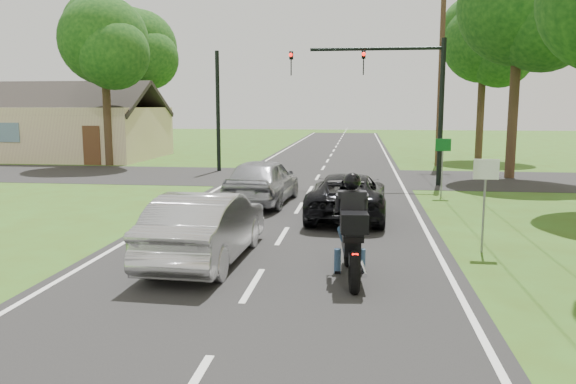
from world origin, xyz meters
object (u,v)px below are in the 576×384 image
(dark_suv, at_px, (348,195))
(sign_green, at_px, (443,153))
(sign_white, at_px, (485,183))
(traffic_signal, at_px, (396,85))
(utility_pole_far, at_px, (441,72))
(silver_sedan, at_px, (206,226))
(silver_suv, at_px, (263,181))
(motorcycle_rider, at_px, (352,238))

(dark_suv, bearing_deg, sign_green, -125.99)
(dark_suv, height_order, sign_white, sign_white)
(traffic_signal, bearing_deg, dark_suv, -103.48)
(dark_suv, xyz_separation_m, sign_white, (3.12, -3.70, 0.93))
(utility_pole_far, bearing_deg, silver_sedan, -110.07)
(utility_pole_far, bearing_deg, silver_suv, -119.41)
(dark_suv, relative_size, silver_suv, 1.03)
(traffic_signal, xyz_separation_m, utility_pole_far, (2.86, 8.00, 0.95))
(utility_pole_far, xyz_separation_m, sign_white, (-1.50, -19.02, -3.49))
(silver_suv, xyz_separation_m, sign_green, (6.21, 2.31, 0.80))
(motorcycle_rider, xyz_separation_m, silver_sedan, (-3.08, 0.92, -0.06))
(silver_sedan, bearing_deg, sign_green, -121.11)
(sign_green, bearing_deg, traffic_signal, 117.38)
(traffic_signal, bearing_deg, utility_pole_far, 70.32)
(dark_suv, bearing_deg, silver_sedan, 62.65)
(sign_white, bearing_deg, motorcycle_rider, -140.55)
(silver_sedan, xyz_separation_m, utility_pole_far, (7.49, 20.49, 4.33))
(silver_suv, bearing_deg, dark_suv, 149.71)
(traffic_signal, relative_size, sign_green, 3.00)
(motorcycle_rider, height_order, traffic_signal, traffic_signal)
(motorcycle_rider, relative_size, dark_suv, 0.51)
(traffic_signal, bearing_deg, sign_white, -82.95)
(dark_suv, xyz_separation_m, traffic_signal, (1.75, 7.31, 3.47))
(sign_green, bearing_deg, dark_suv, -127.66)
(silver_sedan, distance_m, silver_suv, 7.17)
(traffic_signal, relative_size, utility_pole_far, 0.64)
(dark_suv, distance_m, sign_white, 4.93)
(dark_suv, relative_size, sign_white, 2.23)
(motorcycle_rider, distance_m, sign_white, 3.84)
(sign_white, xyz_separation_m, sign_green, (0.20, 8.00, 0.00))
(silver_sedan, distance_m, sign_green, 11.35)
(motorcycle_rider, height_order, silver_suv, motorcycle_rider)
(silver_sedan, distance_m, sign_white, 6.22)
(silver_sedan, bearing_deg, dark_suv, -116.98)
(motorcycle_rider, bearing_deg, dark_suv, 86.92)
(silver_sedan, bearing_deg, sign_white, -164.14)
(motorcycle_rider, height_order, dark_suv, motorcycle_rider)
(utility_pole_far, distance_m, sign_white, 19.39)
(dark_suv, xyz_separation_m, silver_suv, (-2.90, 1.99, 0.12))
(motorcycle_rider, distance_m, sign_green, 10.87)
(silver_suv, distance_m, utility_pole_far, 15.89)
(utility_pole_far, bearing_deg, motorcycle_rider, -101.62)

